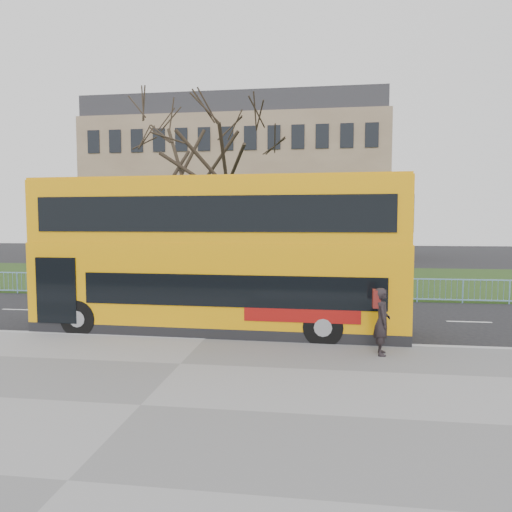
{
  "coord_description": "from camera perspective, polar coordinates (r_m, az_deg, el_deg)",
  "views": [
    {
      "loc": [
        3.37,
        -15.01,
        3.67
      ],
      "look_at": [
        1.24,
        1.0,
        2.48
      ],
      "focal_mm": 32.0,
      "sensor_mm": 36.0,
      "label": 1
    }
  ],
  "objects": [
    {
      "name": "bare_tree",
      "position": [
        25.94,
        -6.79,
        9.92
      ],
      "size": [
        8.66,
        8.66,
        12.37
      ],
      "primitive_type": null,
      "color": "black",
      "rests_on": "grass_verge"
    },
    {
      "name": "guard_railing",
      "position": [
        22.1,
        -1.28,
        -3.9
      ],
      "size": [
        40.0,
        0.12,
        1.1
      ],
      "primitive_type": null,
      "color": "#7EB4E1",
      "rests_on": "ground"
    },
    {
      "name": "pedestrian",
      "position": [
        12.78,
        15.46,
        -7.88
      ],
      "size": [
        0.46,
        0.67,
        1.81
      ],
      "primitive_type": "imported",
      "rotation": [
        0.0,
        0.0,
        1.54
      ],
      "color": "black",
      "rests_on": "pavement"
    },
    {
      "name": "yellow_bus",
      "position": [
        15.16,
        -4.78,
        0.52
      ],
      "size": [
        12.07,
        3.17,
        5.03
      ],
      "rotation": [
        0.0,
        0.0,
        -0.03
      ],
      "color": "orange",
      "rests_on": "ground"
    },
    {
      "name": "ground",
      "position": [
        15.82,
        -5.01,
        -9.21
      ],
      "size": [
        120.0,
        120.0,
        0.0
      ],
      "primitive_type": "plane",
      "color": "black",
      "rests_on": "ground"
    },
    {
      "name": "grass_verge",
      "position": [
        29.73,
        1.0,
        -2.8
      ],
      "size": [
        80.0,
        15.4,
        0.08
      ],
      "primitive_type": "cube",
      "color": "#203613",
      "rests_on": "ground"
    },
    {
      "name": "kerb",
      "position": [
        14.34,
        -6.38,
        -10.35
      ],
      "size": [
        80.0,
        0.2,
        0.14
      ],
      "primitive_type": "cube",
      "color": "#9B9B9D",
      "rests_on": "ground"
    },
    {
      "name": "civic_building",
      "position": [
        50.82,
        -1.95,
        7.96
      ],
      "size": [
        30.0,
        15.0,
        14.0
      ],
      "primitive_type": "cube",
      "color": "#7B634E",
      "rests_on": "ground"
    },
    {
      "name": "pavement",
      "position": [
        9.62,
        -14.23,
        -17.93
      ],
      "size": [
        80.0,
        10.5,
        0.12
      ],
      "primitive_type": "cube",
      "color": "slate",
      "rests_on": "ground"
    }
  ]
}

